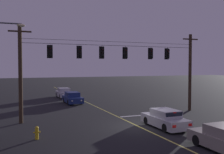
% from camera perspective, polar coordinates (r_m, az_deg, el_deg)
% --- Properties ---
extents(ground_plane, '(180.00, 180.00, 0.00)m').
position_cam_1_polar(ground_plane, '(20.57, 5.76, -10.65)').
color(ground_plane, black).
extents(lane_centre_stripe, '(0.14, 60.00, 0.01)m').
position_cam_1_polar(lane_centre_stripe, '(30.14, -3.52, -6.46)').
color(lane_centre_stripe, '#D1C64C').
rests_on(lane_centre_stripe, ground).
extents(stop_bar_paint, '(3.40, 0.36, 0.01)m').
position_cam_1_polar(stop_bar_paint, '(24.84, 5.50, -8.37)').
color(stop_bar_paint, silver).
rests_on(stop_bar_paint, ground).
extents(signal_span_assembly, '(18.52, 0.32, 7.93)m').
position_cam_1_polar(signal_span_assembly, '(24.16, 0.87, 1.16)').
color(signal_span_assembly, '#38281C').
rests_on(signal_span_assembly, ground).
extents(traffic_light_leftmost, '(0.48, 0.41, 1.22)m').
position_cam_1_polar(traffic_light_leftmost, '(22.57, -13.35, 5.46)').
color(traffic_light_leftmost, black).
extents(traffic_light_left_inner, '(0.48, 0.41, 1.22)m').
position_cam_1_polar(traffic_light_left_inner, '(23.07, -7.06, 5.44)').
color(traffic_light_left_inner, black).
extents(traffic_light_centre, '(0.48, 0.41, 1.22)m').
position_cam_1_polar(traffic_light_centre, '(23.68, -2.15, 5.38)').
color(traffic_light_centre, black).
extents(traffic_light_right_inner, '(0.48, 0.41, 1.22)m').
position_cam_1_polar(traffic_light_right_inner, '(24.55, 2.99, 5.27)').
color(traffic_light_right_inner, black).
extents(traffic_light_rightmost, '(0.48, 0.41, 1.22)m').
position_cam_1_polar(traffic_light_rightmost, '(25.80, 8.51, 5.11)').
color(traffic_light_rightmost, black).
extents(traffic_light_far_right, '(0.48, 0.41, 1.22)m').
position_cam_1_polar(traffic_light_far_right, '(26.79, 12.02, 4.98)').
color(traffic_light_far_right, black).
extents(car_waiting_near_lane, '(1.80, 4.33, 1.39)m').
position_cam_1_polar(car_waiting_near_lane, '(20.32, 11.47, -8.98)').
color(car_waiting_near_lane, '#A5A5AD').
rests_on(car_waiting_near_lane, ground).
extents(car_oncoming_lead, '(1.80, 4.42, 1.39)m').
position_cam_1_polar(car_oncoming_lead, '(33.15, -8.60, -4.55)').
color(car_oncoming_lead, navy).
rests_on(car_oncoming_lead, ground).
extents(car_oncoming_trailing, '(1.80, 4.42, 1.39)m').
position_cam_1_polar(car_oncoming_trailing, '(39.47, -10.45, -3.45)').
color(car_oncoming_trailing, '#A5A5AD').
rests_on(car_oncoming_trailing, ground).
extents(fire_hydrant, '(0.44, 0.22, 0.84)m').
position_cam_1_polar(fire_hydrant, '(17.55, -16.08, -11.55)').
color(fire_hydrant, gold).
rests_on(fire_hydrant, ground).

